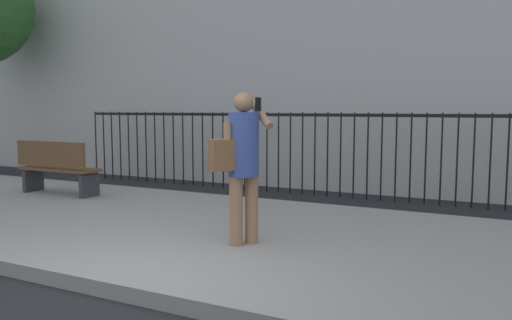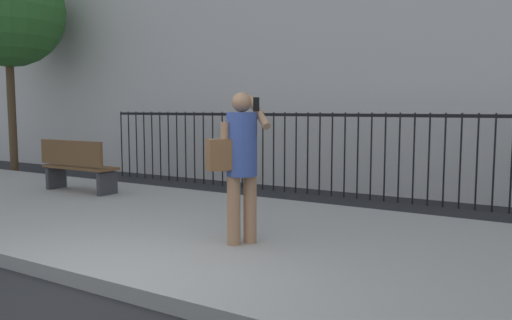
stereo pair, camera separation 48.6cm
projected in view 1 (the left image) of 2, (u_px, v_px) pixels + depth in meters
ground_plane at (117, 301)px, 4.41m from camera, size 60.00×60.00×0.00m
sidewalk at (239, 236)px, 6.36m from camera, size 28.00×4.40×0.15m
iron_fence at (334, 143)px, 9.54m from camera, size 12.03×0.04×1.60m
pedestrian_on_phone at (242, 157)px, 5.61m from camera, size 0.62×0.72×1.70m
street_bench at (56, 167)px, 8.96m from camera, size 1.60×0.45×0.95m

